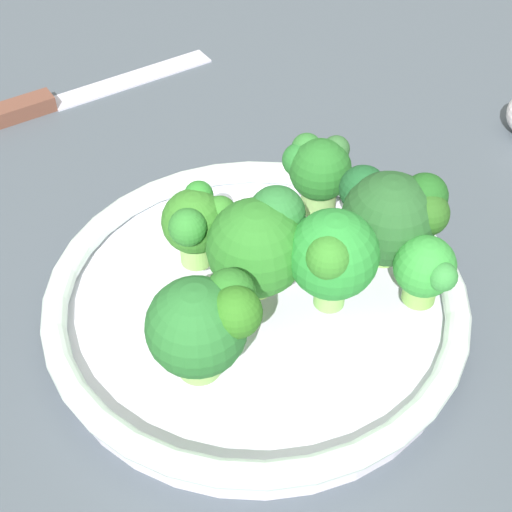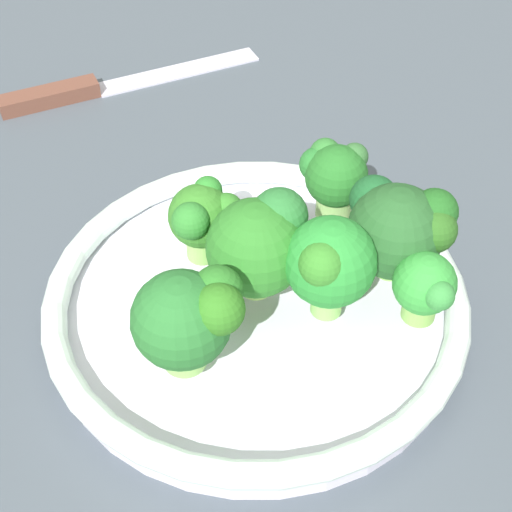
% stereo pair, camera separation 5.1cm
% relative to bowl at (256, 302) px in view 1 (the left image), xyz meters
% --- Properties ---
extents(ground_plane, '(1.30, 1.30, 0.03)m').
position_rel_bowl_xyz_m(ground_plane, '(-0.03, 0.02, -0.03)').
color(ground_plane, '#49525C').
extents(bowl, '(0.30, 0.30, 0.03)m').
position_rel_bowl_xyz_m(bowl, '(0.00, 0.00, 0.00)').
color(bowl, white).
rests_on(bowl, ground_plane).
extents(broccoli_floret_0, '(0.06, 0.06, 0.07)m').
position_rel_bowl_xyz_m(broccoli_floret_0, '(0.04, 0.03, 0.06)').
color(broccoli_floret_0, '#89CC5F').
rests_on(broccoli_floret_0, bowl).
extents(broccoli_floret_1, '(0.05, 0.04, 0.05)m').
position_rel_bowl_xyz_m(broccoli_floret_1, '(0.07, 0.08, 0.05)').
color(broccoli_floret_1, '#83BB53').
rests_on(broccoli_floret_1, bowl).
extents(broccoli_floret_2, '(0.05, 0.05, 0.06)m').
position_rel_bowl_xyz_m(broccoli_floret_2, '(-0.04, -0.02, 0.05)').
color(broccoli_floret_2, '#95CF64').
rests_on(broccoli_floret_2, bowl).
extents(broccoli_floret_3, '(0.07, 0.07, 0.07)m').
position_rel_bowl_xyz_m(broccoli_floret_3, '(0.00, 0.01, 0.06)').
color(broccoli_floret_3, '#A0CA63').
rests_on(broccoli_floret_3, bowl).
extents(broccoli_floret_4, '(0.06, 0.07, 0.07)m').
position_rel_bowl_xyz_m(broccoli_floret_4, '(0.04, -0.06, 0.06)').
color(broccoli_floret_4, '#8BC160').
rests_on(broccoli_floret_4, bowl).
extents(broccoli_floret_5, '(0.05, 0.05, 0.06)m').
position_rel_bowl_xyz_m(broccoli_floret_5, '(-0.04, 0.09, 0.05)').
color(broccoli_floret_5, '#93BF69').
rests_on(broccoli_floret_5, bowl).
extents(broccoli_floret_6, '(0.08, 0.07, 0.07)m').
position_rel_bowl_xyz_m(broccoli_floret_6, '(0.03, 0.09, 0.06)').
color(broccoli_floret_6, '#8ACF57').
rests_on(broccoli_floret_6, bowl).
extents(knife, '(0.04, 0.27, 0.01)m').
position_rel_bowl_xyz_m(knife, '(-0.34, 0.00, -0.01)').
color(knife, silver).
rests_on(knife, ground_plane).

